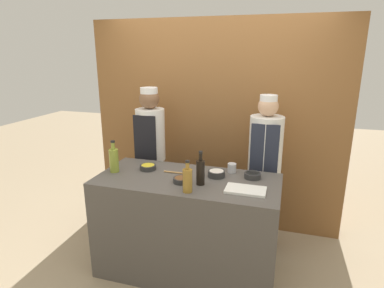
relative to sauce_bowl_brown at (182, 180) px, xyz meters
name	(u,v)px	position (x,y,z in m)	size (l,w,h in m)	color
ground_plane	(188,269)	(0.02, 0.10, -0.97)	(14.00, 14.00, 0.00)	tan
cabinet_wall	(215,125)	(0.02, 1.17, 0.23)	(2.95, 0.18, 2.40)	brown
counter	(187,226)	(0.02, 0.10, -0.50)	(1.64, 0.75, 0.95)	#514C47
sauce_bowl_brown	(182,180)	(0.00, 0.00, 0.00)	(0.15, 0.15, 0.04)	#2D2D2D
sauce_bowl_green	(252,175)	(0.58, 0.28, 0.00)	(0.15, 0.15, 0.05)	#2D2D2D
sauce_bowl_yellow	(148,167)	(-0.41, 0.21, 0.00)	(0.15, 0.15, 0.05)	#2D2D2D
sauce_bowl_white	(216,173)	(0.26, 0.22, 0.01)	(0.16, 0.16, 0.06)	#2D2D2D
cutting_board	(246,190)	(0.56, -0.02, -0.01)	(0.33, 0.20, 0.02)	white
bottle_vinegar	(187,180)	(0.11, -0.17, 0.08)	(0.08, 0.08, 0.27)	olive
bottle_oil	(114,160)	(-0.69, 0.06, 0.09)	(0.09, 0.09, 0.30)	olive
bottle_soy	(200,172)	(0.17, 0.01, 0.09)	(0.07, 0.07, 0.30)	black
cup_steel	(232,168)	(0.37, 0.37, 0.02)	(0.08, 0.08, 0.08)	#B7B7BC
wooden_spoon	(179,173)	(-0.09, 0.19, -0.01)	(0.24, 0.04, 0.02)	#B2844C
chef_left	(151,154)	(-0.61, 0.73, -0.05)	(0.32, 0.32, 1.67)	#28282D
chef_right	(264,168)	(0.65, 0.72, -0.08)	(0.33, 0.33, 1.64)	#28282D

